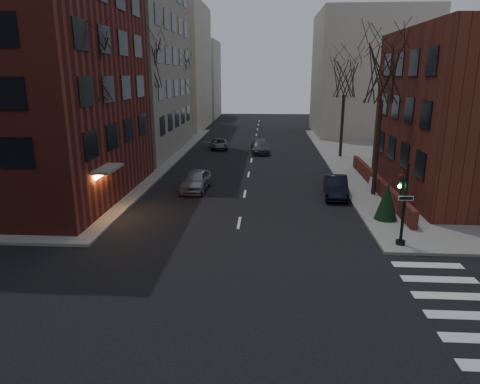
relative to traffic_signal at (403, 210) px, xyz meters
name	(u,v)px	position (x,y,z in m)	size (l,w,h in m)	color
ground	(212,360)	(-7.94, -8.99, -1.91)	(160.00, 160.00, 0.00)	black
building_left_tan	(83,12)	(-24.94, 25.01, 12.09)	(18.00, 18.00, 28.00)	gray
low_wall_right	(378,183)	(1.36, 10.01, -1.26)	(0.35, 16.00, 1.00)	#5A261A
building_distant_la	(158,67)	(-22.94, 46.01, 7.09)	(14.00, 16.00, 18.00)	#B3A897
building_distant_ra	(369,74)	(7.06, 41.01, 6.09)	(14.00, 14.00, 16.00)	#B3A897
building_distant_lb	(191,80)	(-20.94, 63.01, 5.09)	(10.00, 12.00, 14.00)	#B3A897
traffic_signal	(403,210)	(0.00, 0.00, 0.00)	(0.76, 0.44, 4.00)	black
tree_left_a	(87,67)	(-16.74, 5.01, 6.56)	(4.18, 4.18, 10.26)	#2D231C
tree_left_b	(145,64)	(-16.74, 17.01, 7.00)	(4.40, 4.40, 10.80)	#2D231C
tree_left_c	(179,74)	(-16.74, 31.01, 6.12)	(3.96, 3.96, 9.72)	#2D231C
tree_right_a	(383,75)	(0.86, 9.01, 6.12)	(3.96, 3.96, 9.72)	#2D231C
tree_right_b	(345,79)	(0.86, 23.01, 5.68)	(3.74, 3.74, 9.18)	#2D231C
streetlamp_near	(142,125)	(-16.14, 13.01, 2.33)	(0.36, 0.36, 6.28)	black
streetlamp_far	(188,106)	(-16.14, 33.01, 2.33)	(0.36, 0.36, 6.28)	black
parked_sedan	(336,187)	(-1.74, 8.74, -1.21)	(1.48, 4.24, 1.40)	black
car_lane_silver	(196,180)	(-11.49, 9.76, -1.18)	(1.72, 4.29, 1.46)	gray
car_lane_gray	(260,147)	(-7.14, 25.17, -1.24)	(1.86, 4.58, 1.33)	#404045
car_lane_far	(219,144)	(-11.80, 27.39, -1.35)	(1.85, 4.01, 1.11)	#46454B
sandwich_board	(373,184)	(1.05, 9.87, -1.27)	(0.43, 0.60, 0.97)	silver
evergreen_shrub	(387,201)	(0.32, 3.73, -0.71)	(1.26, 1.26, 2.11)	black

